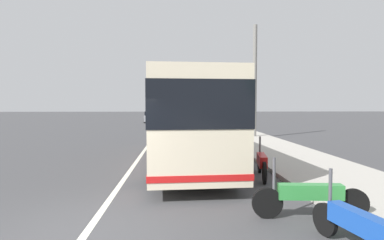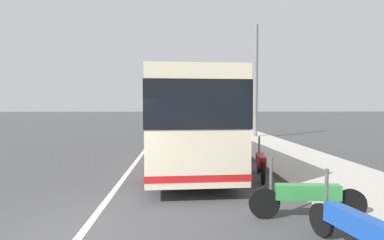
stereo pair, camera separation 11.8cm
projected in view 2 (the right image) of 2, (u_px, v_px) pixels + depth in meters
The scene contains 10 objects.
ground_plane at pixel (82, 233), 5.54m from camera, with size 220.00×220.00×0.00m, color #424244.
sidewalk_curb at pixel (274, 149), 15.81m from camera, with size 110.00×3.60×0.14m, color #B2ADA3.
lane_divider_line at pixel (144, 151), 15.52m from camera, with size 110.00×0.16×0.01m, color silver.
coach_bus at pixel (184, 115), 12.33m from camera, with size 10.62×3.14×3.35m.
motorcycle_nearest_curb at pixel (357, 229), 4.62m from camera, with size 2.22×0.53×1.24m.
motorcycle_far_end at pixel (307, 196), 6.21m from camera, with size 0.36×2.38×1.27m.
motorcycle_mid_row at pixel (261, 163), 9.77m from camera, with size 2.13×0.45×1.28m.
car_far_distant at pixel (185, 117), 41.31m from camera, with size 4.59×2.04×1.55m.
car_behind_bus at pixel (153, 117), 41.72m from camera, with size 4.68×2.18×1.53m.
utility_pole at pixel (256, 82), 21.54m from camera, with size 0.29×0.29×8.04m, color slate.
Camera 2 is at (-5.52, -1.78, 2.34)m, focal length 28.36 mm.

